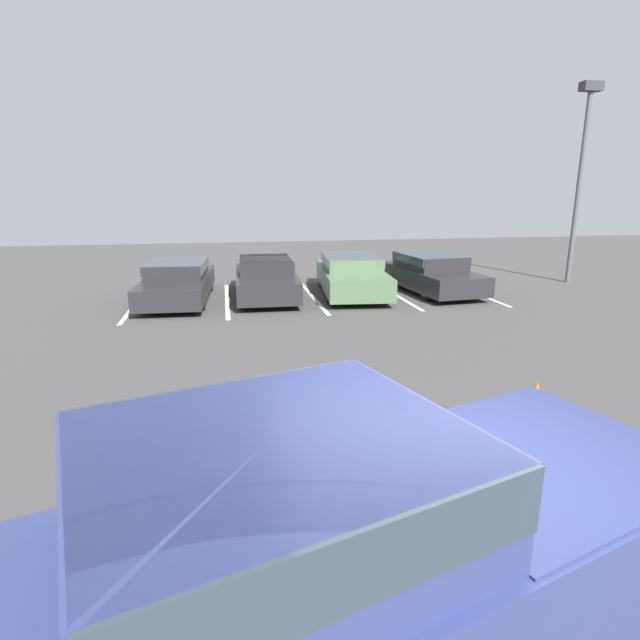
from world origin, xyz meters
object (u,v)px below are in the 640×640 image
at_px(traffic_cone, 536,399).
at_px(wheel_stop_curb, 345,276).
at_px(parked_sedan_a, 178,279).
at_px(parked_sedan_c, 351,274).
at_px(parked_sedan_d, 430,272).
at_px(light_post, 582,160).
at_px(pickup_truck, 323,562).
at_px(parked_sedan_b, 266,276).

relative_size(traffic_cone, wheel_stop_curb, 0.29).
height_order(parked_sedan_a, parked_sedan_c, parked_sedan_c).
distance_m(parked_sedan_a, parked_sedan_c, 5.29).
bearing_deg(wheel_stop_curb, parked_sedan_c, -99.80).
bearing_deg(wheel_stop_curb, parked_sedan_d, -55.96).
relative_size(light_post, traffic_cone, 13.49).
xyz_separation_m(parked_sedan_d, traffic_cone, (-2.16, -9.04, -0.42)).
height_order(parked_sedan_a, traffic_cone, parked_sedan_a).
bearing_deg(light_post, pickup_truck, -131.25).
height_order(parked_sedan_d, light_post, light_post).
xyz_separation_m(light_post, traffic_cone, (-7.74, -9.74, -3.99)).
bearing_deg(parked_sedan_d, parked_sedan_c, -95.70).
height_order(parked_sedan_a, parked_sedan_d, parked_sedan_d).
xyz_separation_m(pickup_truck, wheel_stop_curb, (3.91, 15.59, -0.84)).
bearing_deg(parked_sedan_d, light_post, 91.87).
relative_size(light_post, wheel_stop_curb, 3.91).
bearing_deg(parked_sedan_d, wheel_stop_curb, -151.22).
xyz_separation_m(traffic_cone, wheel_stop_curb, (0.07, 12.13, -0.15)).
bearing_deg(traffic_cone, parked_sedan_a, 122.16).
bearing_deg(parked_sedan_b, parked_sedan_a, -87.07).
bearing_deg(pickup_truck, light_post, 31.83).
relative_size(parked_sedan_a, light_post, 0.72).
bearing_deg(parked_sedan_a, parked_sedan_c, 92.37).
xyz_separation_m(parked_sedan_c, light_post, (8.20, 0.68, 3.56)).
height_order(parked_sedan_c, light_post, light_post).
bearing_deg(parked_sedan_a, pickup_truck, 11.86).
relative_size(pickup_truck, wheel_stop_curb, 3.64).
xyz_separation_m(parked_sedan_b, parked_sedan_c, (2.69, -0.13, 0.02)).
bearing_deg(parked_sedan_d, traffic_cone, -18.72).
relative_size(pickup_truck, traffic_cone, 12.57).
xyz_separation_m(parked_sedan_a, wheel_stop_curb, (5.82, 2.99, -0.55)).
distance_m(parked_sedan_d, wheel_stop_curb, 3.78).
height_order(parked_sedan_d, traffic_cone, parked_sedan_d).
distance_m(parked_sedan_a, parked_sedan_b, 2.60).
relative_size(parked_sedan_d, traffic_cone, 9.20).
bearing_deg(pickup_truck, wheel_stop_curb, 59.02).
bearing_deg(parked_sedan_b, wheel_stop_curb, 134.36).
xyz_separation_m(parked_sedan_b, parked_sedan_d, (5.31, -0.15, 0.01)).
bearing_deg(parked_sedan_a, wheel_stop_curb, 120.45).
height_order(parked_sedan_c, traffic_cone, parked_sedan_c).
bearing_deg(pickup_truck, parked_sedan_c, 57.99).
distance_m(parked_sedan_b, light_post, 11.47).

